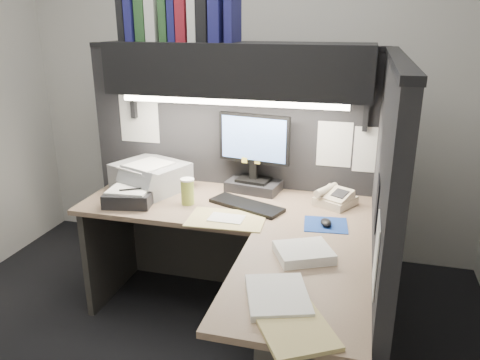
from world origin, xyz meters
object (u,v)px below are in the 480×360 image
Objects in this scene: desk at (256,305)px; notebook_stack at (130,197)px; coffee_cup at (188,192)px; keyboard at (247,205)px; printer at (151,176)px; monitor at (254,161)px; overhead_shelf at (237,69)px; telephone at (335,198)px.

notebook_stack is at bearing 154.77° from desk.
keyboard is at bearing 6.39° from coffee_cup.
printer is at bearing 149.73° from coffee_cup.
monitor is at bearing 33.06° from printer.
overhead_shelf is 0.78m from coffee_cup.
telephone is 1.22m from notebook_stack.
telephone is 1.39× the size of coffee_cup.
coffee_cup is at bearing -151.73° from keyboard.
notebook_stack is at bearing -149.19° from overhead_shelf.
desk is at bearing -48.96° from keyboard.
telephone is at bearing -2.31° from monitor.
coffee_cup is at bearing 137.11° from desk.
overhead_shelf is 5.67× the size of notebook_stack.
monitor is (-0.21, 0.82, 0.49)m from desk.
coffee_cup is 0.35× the size of printer.
notebook_stack is (-0.66, -0.41, -0.16)m from monitor.
coffee_cup reaches higher than keyboard.
desk is 0.82m from coffee_cup.
printer is (-0.65, -0.13, -0.11)m from monitor.
keyboard is at bearing 10.68° from notebook_stack.
overhead_shelf is at bearing 111.79° from desk.
overhead_shelf reaches higher than coffee_cup.
monitor is at bearing 104.52° from desk.
keyboard is (0.02, -0.28, -0.19)m from monitor.
monitor is (0.09, 0.07, -0.57)m from overhead_shelf.
telephone is (0.31, 0.71, 0.33)m from desk.
printer is (-1.18, -0.02, 0.04)m from telephone.
overhead_shelf is 3.70× the size of printer.
desk is at bearing -66.06° from monitor.
keyboard reaches higher than desk.
desk is 3.42× the size of monitor.
keyboard is 0.70m from printer.
telephone is 0.75× the size of notebook_stack.
overhead_shelf is 0.89m from printer.
desk is 8.31× the size of telephone.
notebook_stack is at bearing -138.91° from monitor.
notebook_stack reaches higher than telephone.
telephone is 0.88m from coffee_cup.
keyboard is 1.65× the size of notebook_stack.
desk is 11.57× the size of coffee_cup.
overhead_shelf is 0.99m from notebook_stack.
overhead_shelf is at bearing 139.94° from keyboard.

